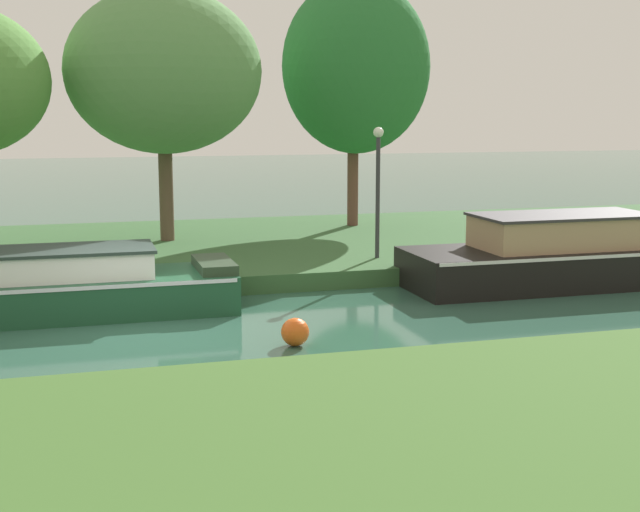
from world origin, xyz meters
The scene contains 9 objects.
ground_plane centered at (0.00, 0.00, 0.00)m, with size 120.00×120.00×0.00m, color #315D4B.
riverbank_far centered at (0.00, 7.00, 0.20)m, with size 72.00×10.00×0.40m, color #376034.
forest_barge centered at (-2.08, 1.20, 0.57)m, with size 7.36×2.00×1.28m.
black_narrowboat centered at (9.11, 1.20, 0.65)m, with size 6.91×2.34×1.58m.
willow_tree_centre centered at (1.16, 7.32, 4.80)m, with size 5.02×3.89×6.52m.
willow_tree_right centered at (6.88, 8.95, 5.07)m, with size 4.41×3.23×7.21m.
lamp_post centered at (5.59, 3.49, 2.30)m, with size 0.24×0.24×3.04m.
mooring_post_near centered at (8.80, 2.61, 0.85)m, with size 0.16×0.16×0.89m, color #443028.
channel_buoy centered at (2.16, -2.09, 0.23)m, with size 0.46×0.46×0.46m, color #E55919.
Camera 1 is at (-1.24, -15.37, 3.78)m, focal length 48.50 mm.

